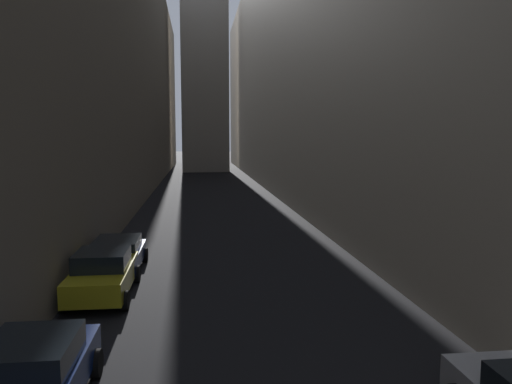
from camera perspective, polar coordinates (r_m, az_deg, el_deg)
The scene contains 6 objects.
ground_plane at distance 44.88m, azimuth -5.11°, elevation -0.33°, with size 264.00×264.00×0.00m, color black.
building_block_left at distance 48.49m, azimuth -21.12°, elevation 14.58°, with size 14.53×108.00×24.99m, color #756B5B.
building_block_right at distance 48.91m, azimuth 8.96°, elevation 15.34°, with size 12.33×108.00×25.80m, color gray.
parked_car_left_second at distance 10.79m, azimuth -24.33°, elevation -18.76°, with size 1.94×4.01×1.52m.
parked_car_left_third at distance 17.21m, azimuth -17.23°, elevation -8.98°, with size 2.00×4.28×1.55m.
parked_car_left_far at distance 20.07m, azimuth -15.69°, elevation -6.93°, with size 2.00×4.11×1.33m.
Camera 1 is at (-1.27, 3.45, 5.27)m, focal length 34.65 mm.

